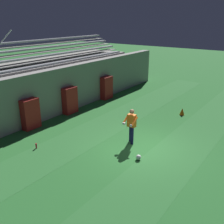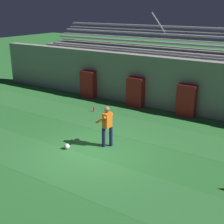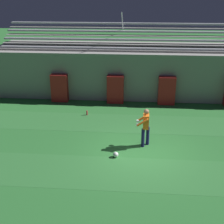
{
  "view_description": "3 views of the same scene",
  "coord_description": "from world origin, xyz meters",
  "px_view_note": "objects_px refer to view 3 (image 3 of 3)",
  "views": [
    {
      "loc": [
        -9.44,
        -5.09,
        5.62
      ],
      "look_at": [
        -0.62,
        1.26,
        1.66
      ],
      "focal_mm": 42.0,
      "sensor_mm": 36.0,
      "label": 1
    },
    {
      "loc": [
        6.6,
        -8.71,
        5.37
      ],
      "look_at": [
        0.45,
        0.65,
        1.52
      ],
      "focal_mm": 50.0,
      "sensor_mm": 36.0,
      "label": 2
    },
    {
      "loc": [
        -0.26,
        -11.23,
        6.32
      ],
      "look_at": [
        -1.27,
        1.11,
        1.34
      ],
      "focal_mm": 50.0,
      "sensor_mm": 36.0,
      "label": 3
    }
  ],
  "objects_px": {
    "padding_pillar_far_left": "(60,88)",
    "soccer_ball": "(116,155)",
    "padding_pillar_gate_left": "(115,89)",
    "goalkeeper": "(145,125)",
    "padding_pillar_gate_right": "(167,91)",
    "water_bottle": "(87,113)"
  },
  "relations": [
    {
      "from": "padding_pillar_far_left",
      "to": "soccer_ball",
      "type": "relative_size",
      "value": 7.37
    },
    {
      "from": "padding_pillar_gate_left",
      "to": "soccer_ball",
      "type": "bearing_deg",
      "value": -85.75
    },
    {
      "from": "goalkeeper",
      "to": "padding_pillar_gate_right",
      "type": "bearing_deg",
      "value": 75.95
    },
    {
      "from": "padding_pillar_gate_right",
      "to": "padding_pillar_far_left",
      "type": "distance_m",
      "value": 6.23
    },
    {
      "from": "padding_pillar_gate_left",
      "to": "padding_pillar_gate_right",
      "type": "xyz_separation_m",
      "value": [
        2.94,
        0.0,
        0.0
      ]
    },
    {
      "from": "soccer_ball",
      "to": "water_bottle",
      "type": "bearing_deg",
      "value": 113.16
    },
    {
      "from": "padding_pillar_gate_left",
      "to": "padding_pillar_gate_right",
      "type": "height_order",
      "value": "same"
    },
    {
      "from": "soccer_ball",
      "to": "water_bottle",
      "type": "height_order",
      "value": "water_bottle"
    },
    {
      "from": "padding_pillar_gate_left",
      "to": "goalkeeper",
      "type": "bearing_deg",
      "value": -72.61
    },
    {
      "from": "padding_pillar_gate_right",
      "to": "padding_pillar_far_left",
      "type": "bearing_deg",
      "value": 180.0
    },
    {
      "from": "padding_pillar_gate_right",
      "to": "soccer_ball",
      "type": "relative_size",
      "value": 7.37
    },
    {
      "from": "padding_pillar_gate_right",
      "to": "water_bottle",
      "type": "distance_m",
      "value": 4.81
    },
    {
      "from": "soccer_ball",
      "to": "water_bottle",
      "type": "relative_size",
      "value": 0.92
    },
    {
      "from": "padding_pillar_gate_right",
      "to": "padding_pillar_gate_left",
      "type": "bearing_deg",
      "value": 180.0
    },
    {
      "from": "padding_pillar_far_left",
      "to": "soccer_ball",
      "type": "xyz_separation_m",
      "value": [
        3.76,
        -6.32,
        -0.7
      ]
    },
    {
      "from": "padding_pillar_gate_left",
      "to": "soccer_ball",
      "type": "xyz_separation_m",
      "value": [
        0.47,
        -6.32,
        -0.7
      ]
    },
    {
      "from": "soccer_ball",
      "to": "goalkeeper",
      "type": "bearing_deg",
      "value": 43.16
    },
    {
      "from": "padding_pillar_gate_left",
      "to": "water_bottle",
      "type": "distance_m",
      "value": 2.55
    },
    {
      "from": "padding_pillar_gate_right",
      "to": "water_bottle",
      "type": "bearing_deg",
      "value": -154.61
    },
    {
      "from": "goalkeeper",
      "to": "soccer_ball",
      "type": "xyz_separation_m",
      "value": [
        -1.17,
        -1.09,
        -0.84
      ]
    },
    {
      "from": "padding_pillar_far_left",
      "to": "soccer_ball",
      "type": "height_order",
      "value": "padding_pillar_far_left"
    },
    {
      "from": "padding_pillar_far_left",
      "to": "soccer_ball",
      "type": "bearing_deg",
      "value": -59.27
    }
  ]
}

